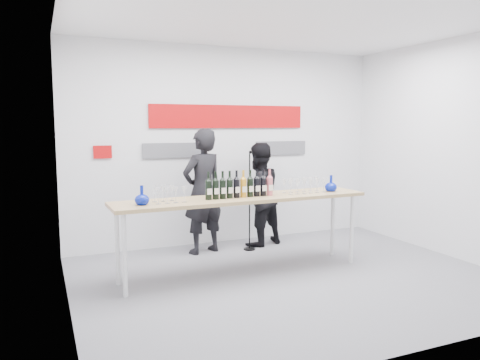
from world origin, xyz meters
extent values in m
plane|color=slate|center=(0.00, 0.00, 0.00)|extent=(5.00, 5.00, 0.00)
cube|color=silver|center=(0.00, 2.00, 1.50)|extent=(5.00, 0.04, 3.00)
cube|color=#AE0709|center=(0.00, 1.97, 1.95)|extent=(2.50, 0.02, 0.35)
cube|color=#59595E|center=(-0.90, 1.97, 1.45)|extent=(0.90, 0.02, 0.22)
cube|color=#59595E|center=(0.90, 1.97, 1.45)|extent=(0.90, 0.02, 0.22)
cube|color=#AE0709|center=(-1.90, 1.97, 1.45)|extent=(0.25, 0.02, 0.18)
cube|color=tan|center=(-0.45, 0.41, 0.93)|extent=(3.20, 0.72, 0.04)
cylinder|color=silver|center=(-1.93, 0.16, 0.46)|extent=(0.05, 0.05, 0.91)
cylinder|color=silver|center=(1.04, 0.24, 0.46)|extent=(0.05, 0.05, 0.91)
cylinder|color=silver|center=(-1.94, 0.59, 0.46)|extent=(0.05, 0.05, 0.91)
cylinder|color=silver|center=(1.03, 0.66, 0.46)|extent=(0.05, 0.05, 0.91)
imported|color=black|center=(-0.60, 1.49, 0.89)|extent=(0.74, 0.60, 1.77)
imported|color=black|center=(0.31, 1.58, 0.78)|extent=(0.89, 0.77, 1.56)
cylinder|color=black|center=(0.07, 1.37, 0.01)|extent=(0.17, 0.17, 0.02)
cylinder|color=black|center=(0.07, 1.37, 0.71)|extent=(0.02, 0.02, 1.42)
sphere|color=black|center=(0.07, 1.34, 1.44)|extent=(0.05, 0.05, 0.05)
camera|label=1|loc=(-2.71, -4.73, 1.83)|focal=35.00mm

